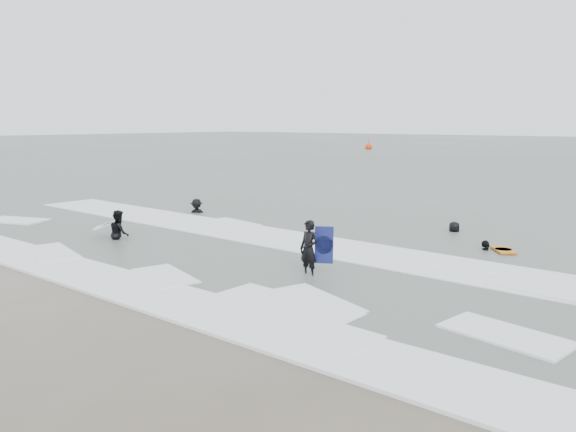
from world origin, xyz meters
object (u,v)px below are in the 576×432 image
Objects in this scene: surfer_breaker at (197,214)px; surfer_right_far at (454,233)px; surfer_centre at (309,277)px; surfer_wading at (120,240)px; surfer_right_near at (486,252)px; buoy at (369,147)px.

surfer_breaker is 0.97× the size of surfer_right_far.
surfer_centre is 11.12m from surfer_breaker.
surfer_centre is at bearing -148.05° from surfer_wading.
surfer_centre is at bearing 46.40° from surfer_right_far.
surfer_centre is at bearing 2.78° from surfer_right_near.
buoy reaches higher than surfer_right_near.
surfer_right_far is (10.45, 3.15, 0.00)m from surfer_breaker.
surfer_centre is 1.00× the size of surfer_breaker.
surfer_right_near is 0.97× the size of surfer_right_far.
surfer_right_near is at bearing 72.51° from surfer_centre.
surfer_wading is 5.80m from surfer_breaker.
surfer_wading is 0.97× the size of buoy.
surfer_centre is at bearing -59.69° from buoy.
buoy is (-34.98, 59.85, 0.42)m from surfer_centre.
surfer_right_near is 3.01m from surfer_right_far.
surfer_wading is 12.04m from surfer_right_near.
buoy is (-25.01, 54.94, 0.42)m from surfer_breaker.
surfer_right_far reaches higher than surfer_right_near.
surfer_breaker is at bearing 159.38° from surfer_centre.
buoy is at bearing 78.95° from surfer_breaker.
buoy reaches higher than surfer_centre.
surfer_right_far is at bearing -18.74° from surfer_breaker.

